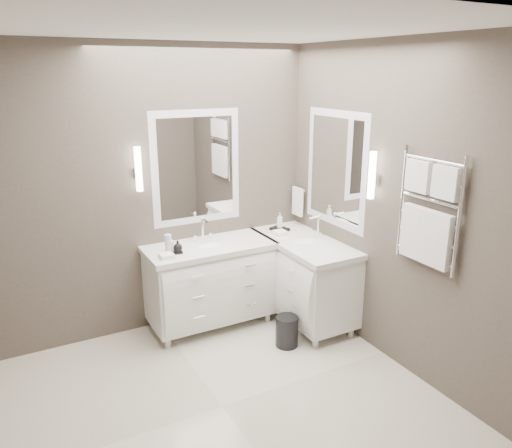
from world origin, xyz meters
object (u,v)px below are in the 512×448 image
vanity_right (303,274)px  towel_ladder (428,217)px  waste_bin (287,331)px  vanity_back (210,280)px

vanity_right → towel_ladder: size_ratio=1.38×
vanity_right → waste_bin: (-0.43, -0.38, -0.34)m
vanity_right → towel_ladder: 1.60m
waste_bin → vanity_right: bearing=41.7°
vanity_back → towel_ladder: size_ratio=1.38×
towel_ladder → vanity_back: bearing=124.1°
vanity_back → waste_bin: vanity_back is taller
vanity_back → towel_ladder: (1.10, -1.63, 0.91)m
vanity_right → waste_bin: size_ratio=4.26×
vanity_right → towel_ladder: bearing=-80.2°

